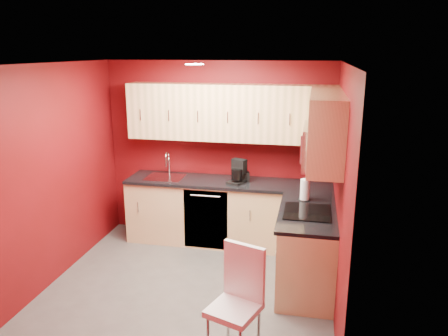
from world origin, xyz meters
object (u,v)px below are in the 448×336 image
(sink, at_px, (165,175))
(coffee_maker, at_px, (237,172))
(dining_chair, at_px, (234,304))
(napkin_holder, at_px, (245,177))
(paper_towel, at_px, (305,190))
(microwave, at_px, (322,146))

(sink, distance_m, coffee_maker, 1.04)
(sink, relative_size, dining_chair, 0.53)
(sink, relative_size, coffee_maker, 1.64)
(coffee_maker, bearing_deg, napkin_holder, 72.86)
(paper_towel, xyz_separation_m, dining_chair, (-0.54, -1.69, -0.54))
(microwave, relative_size, coffee_maker, 2.40)
(napkin_holder, xyz_separation_m, paper_towel, (0.82, -0.62, 0.06))
(napkin_holder, bearing_deg, microwave, -46.64)
(sink, relative_size, paper_towel, 2.04)
(coffee_maker, xyz_separation_m, dining_chair, (0.37, -2.19, -0.57))
(microwave, height_order, napkin_holder, microwave)
(coffee_maker, distance_m, napkin_holder, 0.17)
(dining_chair, bearing_deg, napkin_holder, 116.72)
(microwave, bearing_deg, paper_towel, 110.70)
(coffee_maker, height_order, dining_chair, coffee_maker)
(dining_chair, bearing_deg, sink, 141.40)
(paper_towel, distance_m, dining_chair, 1.85)
(paper_towel, bearing_deg, coffee_maker, 150.93)
(microwave, relative_size, sink, 1.46)
(napkin_holder, bearing_deg, coffee_maker, -130.21)
(microwave, height_order, paper_towel, microwave)
(microwave, bearing_deg, napkin_holder, 133.36)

